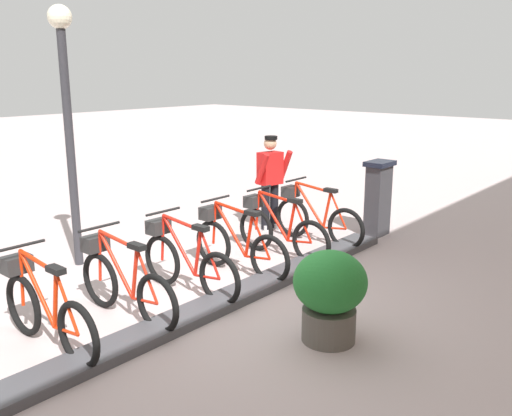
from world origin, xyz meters
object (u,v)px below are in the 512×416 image
bike_docked_1 (279,229)px  bike_docked_2 (236,243)px  bike_docked_0 (315,217)px  bike_docked_4 (123,282)px  bike_docked_5 (44,308)px  lamp_post (66,98)px  worker_near_rack (270,179)px  payment_kiosk (378,197)px  bike_docked_3 (185,261)px  planter_bush (330,292)px

bike_docked_1 → bike_docked_2: same height
bike_docked_0 → bike_docked_4: same height
bike_docked_5 → bike_docked_1: bearing=-90.0°
bike_docked_2 → lamp_post: bearing=31.6°
bike_docked_1 → lamp_post: lamp_post is taller
bike_docked_0 → bike_docked_2: 1.89m
bike_docked_2 → worker_near_rack: size_ratio=1.04×
bike_docked_0 → lamp_post: bearing=57.5°
bike_docked_2 → payment_kiosk: bearing=-101.0°
bike_docked_5 → worker_near_rack: 4.99m
bike_docked_2 → lamp_post: lamp_post is taller
bike_docked_3 → worker_near_rack: bearing=-70.8°
bike_docked_0 → planter_bush: bearing=127.1°
bike_docked_0 → planter_bush: (-2.08, 2.75, 0.11)m
bike_docked_5 → bike_docked_4: bearing=-90.0°
bike_docked_4 → worker_near_rack: (1.03, -3.91, 0.48)m
bike_docked_1 → worker_near_rack: 1.56m
bike_docked_4 → bike_docked_5: same height
bike_docked_5 → lamp_post: size_ratio=0.48×
bike_docked_4 → worker_near_rack: size_ratio=1.04×
bike_docked_0 → planter_bush: size_ratio=1.77×
payment_kiosk → bike_docked_2: (0.57, 2.94, -0.24)m
bike_docked_2 → bike_docked_5: size_ratio=1.00×
lamp_post → worker_near_rack: bearing=-106.4°
worker_near_rack → planter_bush: worker_near_rack is taller
bike_docked_0 → bike_docked_3: 2.84m
worker_near_rack → lamp_post: bearing=73.6°
payment_kiosk → lamp_post: bearing=58.4°
bike_docked_0 → bike_docked_1: size_ratio=1.00×
bike_docked_3 → bike_docked_4: size_ratio=1.00×
bike_docked_3 → worker_near_rack: size_ratio=1.04×
bike_docked_2 → bike_docked_4: 1.89m
payment_kiosk → bike_docked_3: payment_kiosk is taller
payment_kiosk → planter_bush: bearing=111.7°
bike_docked_1 → bike_docked_4: same height
bike_docked_4 → planter_bush: bike_docked_4 is taller
bike_docked_3 → lamp_post: bearing=7.9°
bike_docked_3 → lamp_post: 2.80m
bike_docked_4 → bike_docked_5: 0.95m
bike_docked_2 → planter_bush: bearing=157.7°
payment_kiosk → bike_docked_5: size_ratio=0.74×
bike_docked_0 → bike_docked_4: (0.00, 3.79, 0.00)m
bike_docked_1 → bike_docked_4: size_ratio=1.00×
bike_docked_3 → worker_near_rack: worker_near_rack is taller
bike_docked_2 → bike_docked_5: same height
lamp_post → planter_bush: (-4.07, -0.37, -1.84)m
lamp_post → bike_docked_3: bearing=-172.1°
bike_docked_0 → lamp_post: (1.99, 3.12, 1.95)m
bike_docked_2 → worker_near_rack: (1.03, -2.02, 0.48)m
payment_kiosk → worker_near_rack: 1.86m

